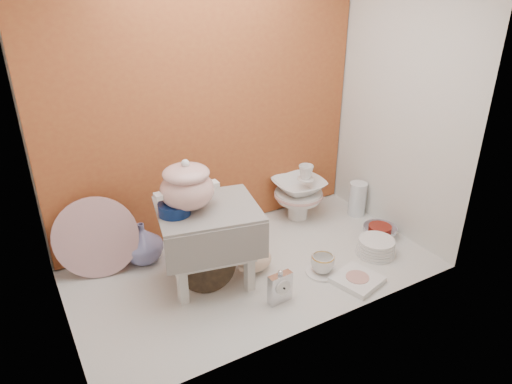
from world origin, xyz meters
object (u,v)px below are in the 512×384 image
Objects in this scene: soup_tureen at (187,185)px; porcelain_tower at (299,192)px; crystal_bowl at (380,231)px; floral_platter at (96,238)px; dinner_plate_stack at (376,247)px; mantel_clock at (280,286)px; plush_pig at (255,260)px; blue_white_vase at (143,243)px; gold_rim_teacup at (323,263)px; step_stool at (209,245)px.

porcelain_tower is (0.81, 0.29, -0.35)m from soup_tureen.
floral_platter is at bearing 163.31° from crystal_bowl.
dinner_plate_stack is 1.09× the size of crystal_bowl.
mantel_clock is at bearing -130.25° from porcelain_tower.
plush_pig is at bearing 163.74° from dinner_plate_stack.
blue_white_vase reaches higher than plush_pig.
mantel_clock is 0.75× the size of plush_pig.
blue_white_vase is at bearing 152.97° from dinner_plate_stack.
porcelain_tower is (0.23, 0.54, 0.11)m from gold_rim_teacup.
gold_rim_teacup is at bearing -165.95° from crystal_bowl.
dinner_plate_stack is (1.31, -0.56, -0.16)m from floral_platter.
soup_tureen is 1.69× the size of mantel_clock.
gold_rim_teacup reaches higher than dinner_plate_stack.
dinner_plate_stack is (0.94, -0.26, -0.48)m from soup_tureen.
soup_tureen reaches higher than crystal_bowl.
mantel_clock is 0.31m from gold_rim_teacup.
dinner_plate_stack is (1.09, -0.56, -0.06)m from blue_white_vase.
soup_tureen is 1.09m from dinner_plate_stack.
porcelain_tower is at bearing 123.52° from crystal_bowl.
plush_pig is (0.02, 0.26, -0.02)m from mantel_clock.
plush_pig is 0.66× the size of porcelain_tower.
porcelain_tower reaches higher than plush_pig.
mantel_clock is at bearing -55.57° from blue_white_vase.
mantel_clock reaches higher than crystal_bowl.
mantel_clock reaches higher than dinner_plate_stack.
soup_tureen is 0.79m from gold_rim_teacup.
step_stool is at bearing 119.58° from mantel_clock.
blue_white_vase is at bearing 120.72° from mantel_clock.
mantel_clock is (0.29, -0.34, -0.44)m from soup_tureen.
step_stool is 1.12× the size of floral_platter.
soup_tureen is 1.27× the size of plush_pig.
step_stool is 1.03m from crystal_bowl.
plush_pig is at bearing 81.68° from mantel_clock.
soup_tureen is 1.47× the size of crystal_bowl.
step_stool is 0.57m from gold_rim_teacup.
gold_rim_teacup is at bearing -30.46° from floral_platter.
soup_tureen is (-0.08, 0.03, 0.32)m from step_stool.
step_stool is 0.33m from soup_tureen.
mantel_clock is (0.66, -0.64, -0.12)m from floral_platter.
blue_white_vase reaches higher than gold_rim_teacup.
step_stool reaches higher than mantel_clock.
floral_platter is at bearing 179.07° from porcelain_tower.
step_stool is 1.34× the size of porcelain_tower.
mantel_clock is 0.83m from crystal_bowl.
plush_pig is at bearing -13.51° from soup_tureen.
mantel_clock reaches higher than plush_pig.
plush_pig is (0.22, -0.05, -0.13)m from step_stool.
crystal_bowl is at bearing 14.05° from gold_rim_teacup.
soup_tureen is at bearing -63.26° from blue_white_vase.
mantel_clock is (0.20, -0.31, -0.12)m from step_stool.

